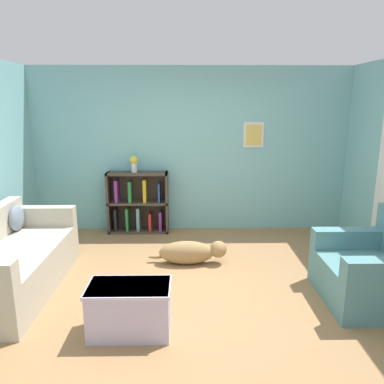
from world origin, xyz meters
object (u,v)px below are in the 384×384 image
(recliner_chair, at_px, (375,271))
(dog, at_px, (191,252))
(couch, at_px, (10,263))
(bookshelf, at_px, (138,203))
(coffee_table, at_px, (130,308))
(vase, at_px, (134,163))

(recliner_chair, distance_m, dog, 2.14)
(couch, relative_size, recliner_chair, 1.85)
(dog, bearing_deg, bookshelf, 123.31)
(coffee_table, xyz_separation_m, dog, (0.57, 1.50, -0.09))
(vase, bearing_deg, couch, -120.09)
(dog, xyz_separation_m, vase, (-0.88, 1.25, 0.97))
(bookshelf, relative_size, vase, 3.85)
(recliner_chair, xyz_separation_m, dog, (-1.91, 0.95, -0.17))
(coffee_table, xyz_separation_m, vase, (-0.31, 2.75, 0.88))
(bookshelf, distance_m, vase, 0.66)
(recliner_chair, distance_m, vase, 3.64)
(dog, distance_m, vase, 1.81)
(bookshelf, relative_size, recliner_chair, 0.96)
(dog, bearing_deg, vase, 125.00)
(coffee_table, bearing_deg, dog, 69.06)
(coffee_table, bearing_deg, vase, 96.36)
(couch, relative_size, vase, 7.46)
(couch, height_order, coffee_table, couch)
(bookshelf, distance_m, coffee_table, 2.79)
(couch, xyz_separation_m, recliner_chair, (3.91, -0.26, 0.00))
(coffee_table, height_order, vase, vase)
(couch, bearing_deg, coffee_table, -29.33)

